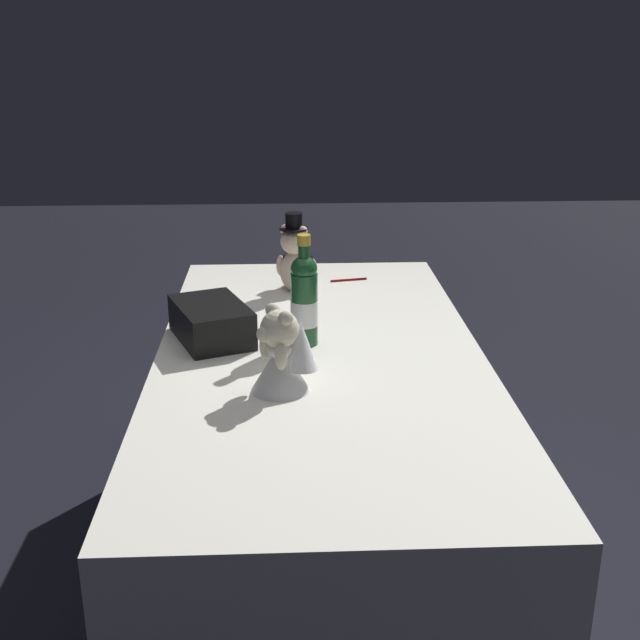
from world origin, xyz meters
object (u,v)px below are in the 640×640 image
(champagne_bottle, at_px, (304,299))
(gift_case_black, at_px, (211,322))
(teddy_bear_groom, at_px, (295,260))
(teddy_bear_bride, at_px, (285,353))
(signing_pen, at_px, (350,280))

(champagne_bottle, relative_size, gift_case_black, 0.98)
(teddy_bear_groom, distance_m, champagne_bottle, 0.54)
(teddy_bear_bride, distance_m, champagne_bottle, 0.33)
(teddy_bear_groom, xyz_separation_m, gift_case_black, (0.49, -0.26, -0.06))
(gift_case_black, bearing_deg, teddy_bear_bride, 30.74)
(champagne_bottle, bearing_deg, signing_pen, 163.70)
(champagne_bottle, relative_size, signing_pen, 2.32)
(teddy_bear_groom, xyz_separation_m, champagne_bottle, (0.54, 0.02, 0.03))
(teddy_bear_bride, xyz_separation_m, gift_case_black, (-0.37, -0.22, -0.05))
(teddy_bear_groom, bearing_deg, gift_case_black, -28.04)
(teddy_bear_groom, relative_size, gift_case_black, 0.83)
(signing_pen, height_order, gift_case_black, gift_case_black)
(teddy_bear_bride, distance_m, signing_pen, 0.99)
(teddy_bear_bride, xyz_separation_m, signing_pen, (-0.96, 0.25, -0.10))
(teddy_bear_groom, relative_size, champagne_bottle, 0.85)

